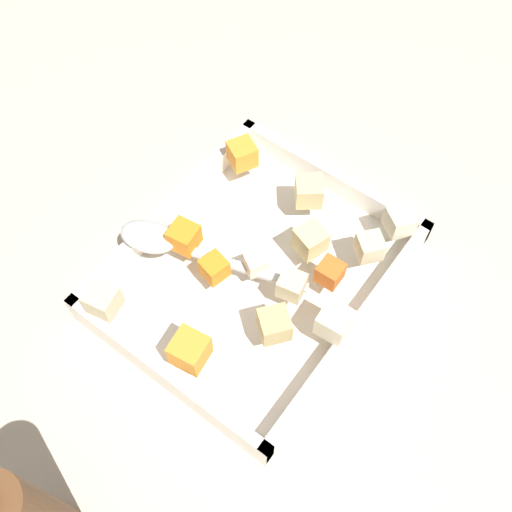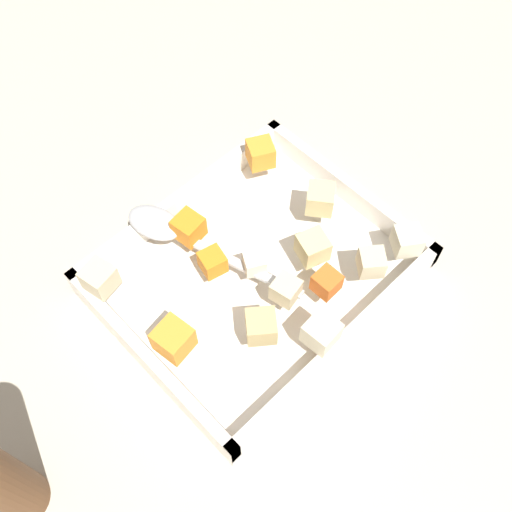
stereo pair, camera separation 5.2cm
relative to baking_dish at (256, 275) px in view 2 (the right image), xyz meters
The scene contains 17 objects.
ground_plane 0.03m from the baking_dish, 139.35° to the right, with size 4.00×4.00×0.00m, color #BCB29E.
baking_dish is the anchor object (origin of this frame).
carrot_chunk_far_right 0.14m from the baking_dish, behind, with size 0.03×0.03×0.03m, color orange.
carrot_chunk_rim_edge 0.09m from the baking_dish, 68.71° to the right, with size 0.03×0.03×0.03m, color orange.
carrot_chunk_mid_left 0.15m from the baking_dish, 43.61° to the left, with size 0.03×0.03×0.03m, color orange.
carrot_chunk_corner_se 0.10m from the baking_dish, 111.58° to the left, with size 0.03×0.03×0.03m, color orange.
carrot_chunk_mid_right 0.07m from the baking_dish, 146.95° to the left, with size 0.03×0.03×0.03m, color orange.
potato_chunk_far_left 0.17m from the baking_dish, 146.32° to the left, with size 0.03×0.03×0.03m, color beige.
potato_chunk_heap_side 0.08m from the baking_dish, 36.82° to the right, with size 0.03×0.03×0.03m, color #E0CC89.
potato_chunk_near_left 0.13m from the baking_dish, 48.77° to the right, with size 0.03×0.03×0.03m, color beige.
potato_chunk_near_spoon 0.11m from the baking_dish, ahead, with size 0.03×0.03×0.03m, color #E0CC89.
potato_chunk_corner_sw 0.12m from the baking_dish, 96.30° to the right, with size 0.03×0.03×0.03m, color beige.
potato_chunk_under_handle 0.07m from the baking_dish, 98.10° to the right, with size 0.03×0.03×0.03m, color beige.
potato_chunk_heap_top 0.10m from the baking_dish, 130.65° to the right, with size 0.03×0.03×0.03m, color tan.
parsnip_chunk_center 0.17m from the baking_dish, 38.22° to the right, with size 0.03×0.03×0.03m, color beige.
parsnip_chunk_corner_ne 0.05m from the baking_dish, 144.49° to the right, with size 0.02×0.02×0.02m, color silver.
serving_spoon 0.12m from the baking_dish, 115.99° to the left, with size 0.09×0.22×0.02m.
Camera 2 is at (-0.21, -0.22, 0.62)m, focal length 42.14 mm.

